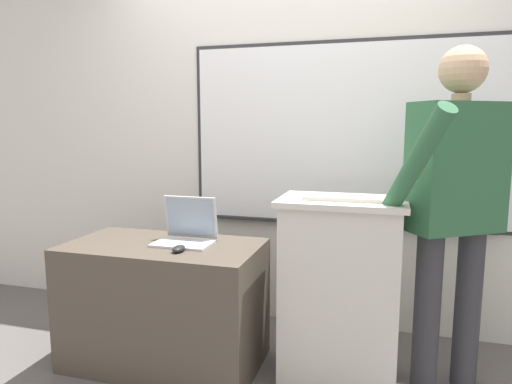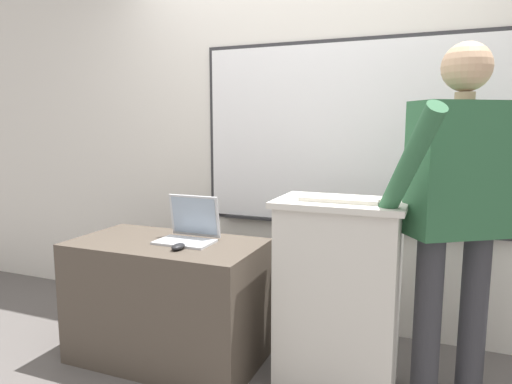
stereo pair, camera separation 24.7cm
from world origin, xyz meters
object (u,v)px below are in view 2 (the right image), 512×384
at_px(wireless_keyboard, 339,200).
at_px(person_presenter, 458,199).
at_px(lectern_podium, 338,295).
at_px(computer_mouse_by_laptop, 178,247).
at_px(side_desk, 168,300).
at_px(laptop, 190,227).

bearing_deg(wireless_keyboard, person_presenter, 13.60).
relative_size(lectern_podium, person_presenter, 0.57).
xyz_separation_m(wireless_keyboard, computer_mouse_by_laptop, (-0.83, -0.15, -0.28)).
relative_size(side_desk, wireless_keyboard, 2.84).
relative_size(person_presenter, wireless_keyboard, 4.54).
bearing_deg(wireless_keyboard, side_desk, -178.41).
distance_m(lectern_podium, laptop, 0.91).
xyz_separation_m(side_desk, wireless_keyboard, (0.99, 0.03, 0.65)).
height_order(person_presenter, computer_mouse_by_laptop, person_presenter).
relative_size(side_desk, laptop, 3.39).
bearing_deg(laptop, computer_mouse_by_laptop, -78.34).
bearing_deg(person_presenter, wireless_keyboard, 160.05).
bearing_deg(laptop, side_desk, -147.01).
bearing_deg(computer_mouse_by_laptop, lectern_podium, 14.01).
distance_m(lectern_podium, wireless_keyboard, 0.51).
bearing_deg(computer_mouse_by_laptop, wireless_keyboard, 10.43).
distance_m(side_desk, person_presenter, 1.68).
distance_m(laptop, computer_mouse_by_laptop, 0.21).
xyz_separation_m(lectern_podium, wireless_keyboard, (0.00, -0.05, 0.51)).
bearing_deg(person_presenter, computer_mouse_by_laptop, 158.14).
xyz_separation_m(laptop, wireless_keyboard, (0.87, -0.05, 0.22)).
height_order(side_desk, person_presenter, person_presenter).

